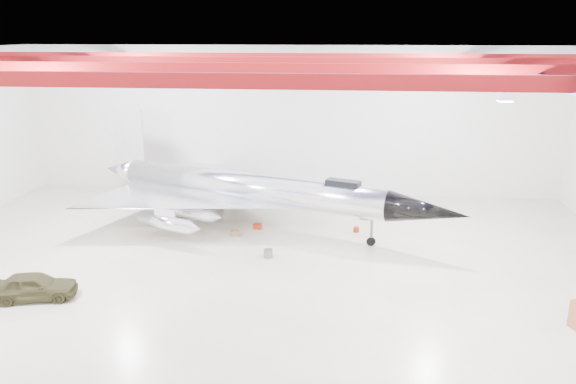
# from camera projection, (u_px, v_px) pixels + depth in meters

# --- Properties ---
(floor) EXTENTS (40.00, 40.00, 0.00)m
(floor) POSITION_uv_depth(u_px,v_px,m) (257.00, 270.00, 29.10)
(floor) COLOR #C0B098
(floor) RESTS_ON ground
(wall_back) EXTENTS (40.00, 0.00, 40.00)m
(wall_back) POSITION_uv_depth(u_px,v_px,m) (289.00, 121.00, 41.93)
(wall_back) COLOR silver
(wall_back) RESTS_ON floor
(ceiling) EXTENTS (40.00, 40.00, 0.00)m
(ceiling) POSITION_uv_depth(u_px,v_px,m) (253.00, 52.00, 26.09)
(ceiling) COLOR #0A0F38
(ceiling) RESTS_ON wall_back
(ceiling_structure) EXTENTS (39.50, 29.50, 1.08)m
(ceiling_structure) POSITION_uv_depth(u_px,v_px,m) (253.00, 67.00, 26.27)
(ceiling_structure) COLOR maroon
(ceiling_structure) RESTS_ON ceiling
(jet_aircraft) EXTENTS (24.38, 18.43, 6.90)m
(jet_aircraft) POSITION_uv_depth(u_px,v_px,m) (248.00, 191.00, 35.27)
(jet_aircraft) COLOR silver
(jet_aircraft) RESTS_ON floor
(jeep) EXTENTS (4.05, 2.41, 1.29)m
(jeep) POSITION_uv_depth(u_px,v_px,m) (34.00, 286.00, 25.74)
(jeep) COLOR #35321A
(jeep) RESTS_ON floor
(toolbox_red) EXTENTS (0.53, 0.45, 0.34)m
(toolbox_red) POSITION_uv_depth(u_px,v_px,m) (258.00, 226.00, 35.16)
(toolbox_red) COLOR #9D2B0F
(toolbox_red) RESTS_ON floor
(engine_drum) EXTENTS (0.58, 0.58, 0.45)m
(engine_drum) POSITION_uv_depth(u_px,v_px,m) (268.00, 253.00, 30.68)
(engine_drum) COLOR #59595B
(engine_drum) RESTS_ON floor
(parts_bin) EXTENTS (0.64, 0.56, 0.38)m
(parts_bin) POSITION_uv_depth(u_px,v_px,m) (364.00, 216.00, 36.97)
(parts_bin) COLOR olive
(parts_bin) RESTS_ON floor
(crate_small) EXTENTS (0.41, 0.34, 0.26)m
(crate_small) POSITION_uv_depth(u_px,v_px,m) (165.00, 212.00, 37.97)
(crate_small) COLOR #59595B
(crate_small) RESTS_ON floor
(tool_chest) EXTENTS (0.38, 0.38, 0.33)m
(tool_chest) POSITION_uv_depth(u_px,v_px,m) (356.00, 229.00, 34.60)
(tool_chest) COLOR #9D2B0F
(tool_chest) RESTS_ON floor
(oil_barrel) EXTENTS (0.56, 0.50, 0.34)m
(oil_barrel) POSITION_uv_depth(u_px,v_px,m) (235.00, 233.00, 33.97)
(oil_barrel) COLOR olive
(oil_barrel) RESTS_ON floor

